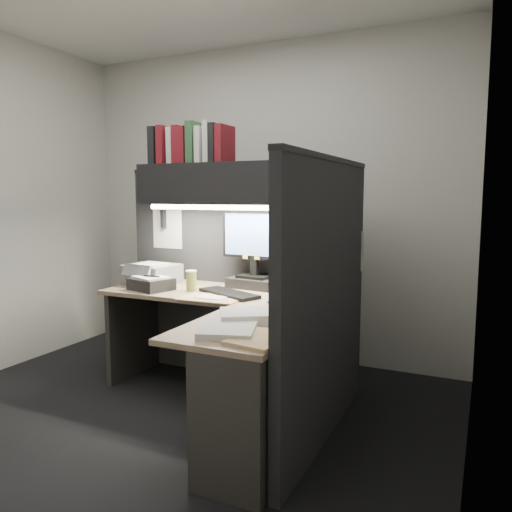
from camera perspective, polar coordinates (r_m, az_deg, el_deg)
name	(u,v)px	position (r m, az deg, el deg)	size (l,w,h in m)	color
floor	(168,418)	(3.40, -10.07, -17.75)	(3.50, 3.50, 0.00)	black
wall_back	(264,203)	(4.40, 0.88, 6.09)	(3.50, 0.04, 2.70)	beige
wall_right	(477,210)	(2.52, 23.97, 4.86)	(0.04, 3.00, 2.70)	beige
partition_back	(237,274)	(3.92, -2.14, -2.09)	(1.90, 0.06, 1.60)	black
partition_right	(326,304)	(2.88, 7.96, -5.44)	(0.06, 1.50, 1.60)	black
desk	(225,360)	(3.03, -3.52, -11.82)	(1.70, 1.53, 0.73)	#8F705B
overhead_shelf	(237,184)	(3.67, -2.15, 8.26)	(1.55, 0.34, 0.30)	black
task_light_tube	(228,208)	(3.55, -3.17, 5.56)	(0.04, 0.04, 1.32)	white
monitor	(254,258)	(3.69, -0.20, -0.18)	(0.53, 0.27, 0.57)	black
keyboard	(229,293)	(3.46, -3.11, -4.28)	(0.49, 0.16, 0.02)	black
mousepad	(285,301)	(3.27, 3.32, -5.13)	(0.20, 0.18, 0.00)	navy
mouse	(283,298)	(3.25, 3.11, -4.85)	(0.06, 0.09, 0.03)	black
telephone	(321,290)	(3.40, 7.46, -3.89)	(0.24, 0.25, 0.10)	beige
coffee_cup	(191,282)	(3.62, -7.41, -2.91)	(0.07, 0.07, 0.14)	#B9BC4B
printer	(152,274)	(3.98, -11.83, -2.03)	(0.38, 0.32, 0.15)	gray
notebook_stack	(151,284)	(3.73, -11.88, -3.13)	(0.29, 0.24, 0.09)	black
open_folder	(211,298)	(3.35, -5.12, -4.82)	(0.41, 0.27, 0.01)	tan
paper_stack_a	(247,316)	(2.75, -1.01, -6.88)	(0.29, 0.25, 0.06)	white
paper_stack_b	(229,329)	(2.54, -3.15, -8.33)	(0.27, 0.34, 0.03)	white
manila_stack	(261,339)	(2.39, 0.56, -9.48)	(0.24, 0.31, 0.02)	tan
binder_row	(191,145)	(3.88, -7.43, 12.46)	(0.64, 0.25, 0.30)	black
pinned_papers	(264,249)	(3.39, 0.89, 0.83)	(1.76, 1.31, 0.51)	white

